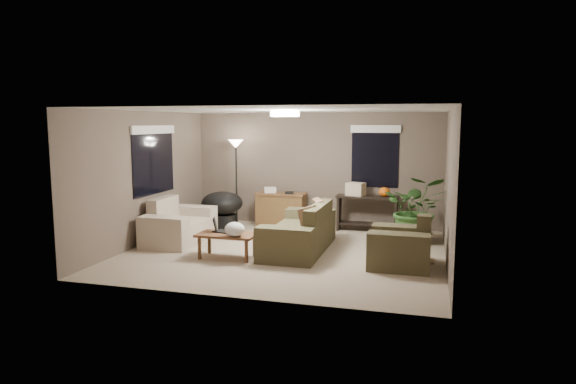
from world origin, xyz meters
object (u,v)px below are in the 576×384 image
(main_sofa, at_px, (301,234))
(armchair, at_px, (401,248))
(console_table, at_px, (367,211))
(coffee_table, at_px, (227,237))
(cat_scratching_post, at_px, (425,249))
(papasan_chair, at_px, (222,207))
(desk, at_px, (281,210))
(loveseat, at_px, (178,226))
(houseplant, at_px, (416,216))
(floor_lamp, at_px, (236,154))

(main_sofa, bearing_deg, armchair, -17.55)
(armchair, bearing_deg, console_table, 108.24)
(coffee_table, bearing_deg, cat_scratching_post, 11.72)
(cat_scratching_post, bearing_deg, papasan_chair, 159.25)
(desk, relative_size, console_table, 0.85)
(loveseat, bearing_deg, main_sofa, -0.69)
(desk, distance_m, papasan_chair, 1.29)
(papasan_chair, bearing_deg, console_table, 9.72)
(main_sofa, height_order, console_table, main_sofa)
(coffee_table, distance_m, houseplant, 3.68)
(desk, bearing_deg, floor_lamp, -171.56)
(armchair, bearing_deg, houseplant, 83.93)
(loveseat, height_order, armchair, same)
(floor_lamp, xyz_separation_m, houseplant, (3.90, -0.59, -1.09))
(armchair, relative_size, coffee_table, 1.00)
(cat_scratching_post, bearing_deg, coffee_table, -168.28)
(armchair, height_order, floor_lamp, floor_lamp)
(loveseat, distance_m, floor_lamp, 2.25)
(loveseat, bearing_deg, floor_lamp, 73.08)
(main_sofa, bearing_deg, desk, 115.91)
(desk, xyz_separation_m, console_table, (1.88, 0.06, 0.06))
(armchair, distance_m, console_table, 2.70)
(main_sofa, xyz_separation_m, desk, (-0.94, 1.93, 0.08))
(loveseat, relative_size, floor_lamp, 0.84)
(main_sofa, bearing_deg, cat_scratching_post, -4.34)
(desk, bearing_deg, coffee_table, -93.08)
(console_table, height_order, floor_lamp, floor_lamp)
(armchair, bearing_deg, papasan_chair, 152.66)
(console_table, xyz_separation_m, houseplant, (1.03, -0.80, 0.07))
(houseplant, bearing_deg, cat_scratching_post, -82.20)
(floor_lamp, height_order, cat_scratching_post, floor_lamp)
(loveseat, distance_m, console_table, 3.93)
(desk, distance_m, cat_scratching_post, 3.74)
(main_sofa, relative_size, desk, 2.00)
(desk, xyz_separation_m, floor_lamp, (-0.99, -0.15, 1.22))
(armchair, height_order, papasan_chair, armchair)
(main_sofa, height_order, houseplant, houseplant)
(coffee_table, bearing_deg, main_sofa, 37.62)
(main_sofa, distance_m, houseplant, 2.32)
(main_sofa, height_order, armchair, same)
(loveseat, xyz_separation_m, cat_scratching_post, (4.62, -0.19, -0.08))
(console_table, xyz_separation_m, papasan_chair, (-3.08, -0.53, 0.03))
(main_sofa, relative_size, houseplant, 1.70)
(desk, relative_size, cat_scratching_post, 2.20)
(houseplant, bearing_deg, armchair, -96.07)
(floor_lamp, xyz_separation_m, cat_scratching_post, (4.09, -1.95, -1.38))
(houseplant, bearing_deg, main_sofa, -148.77)
(loveseat, height_order, houseplant, houseplant)
(desk, bearing_deg, papasan_chair, -158.85)
(loveseat, distance_m, houseplant, 4.59)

